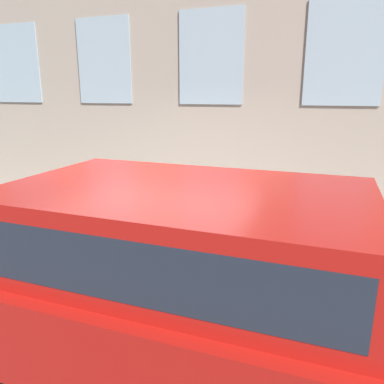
{
  "coord_description": "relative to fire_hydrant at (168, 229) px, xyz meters",
  "views": [
    {
      "loc": [
        -4.02,
        -2.08,
        2.38
      ],
      "look_at": [
        0.47,
        -0.41,
        1.11
      ],
      "focal_mm": 35.0,
      "sensor_mm": 36.0,
      "label": 1
    }
  ],
  "objects": [
    {
      "name": "sidewalk",
      "position": [
        0.83,
        0.07,
        -0.48
      ],
      "size": [
        2.51,
        60.0,
        0.14
      ],
      "color": "#B2ADA3",
      "rests_on": "ground_plane"
    },
    {
      "name": "person",
      "position": [
        0.09,
        -0.68,
        0.23
      ],
      "size": [
        0.26,
        0.17,
        1.07
      ],
      "rotation": [
        0.0,
        0.0,
        2.62
      ],
      "color": "#998466",
      "rests_on": "sidewalk"
    },
    {
      "name": "parked_truck_red_near",
      "position": [
        -1.85,
        -0.92,
        0.42
      ],
      "size": [
        1.95,
        4.5,
        1.68
      ],
      "color": "black",
      "rests_on": "ground_plane"
    },
    {
      "name": "ground_plane",
      "position": [
        -0.43,
        0.07,
        -0.55
      ],
      "size": [
        80.0,
        80.0,
        0.0
      ],
      "primitive_type": "plane",
      "color": "#47474C"
    },
    {
      "name": "fire_hydrant",
      "position": [
        0.0,
        0.0,
        0.0
      ],
      "size": [
        0.37,
        0.48,
        0.81
      ],
      "color": "gray",
      "rests_on": "sidewalk"
    }
  ]
}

